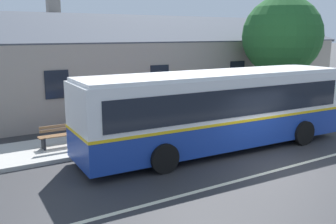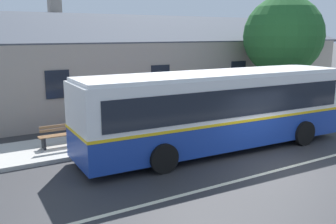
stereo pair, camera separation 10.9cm
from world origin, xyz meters
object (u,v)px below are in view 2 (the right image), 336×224
object	(u,v)px
bench_by_building	(62,136)
street_tree_primary	(284,39)
bus_stop_sign	(303,87)
transit_bus	(218,108)

from	to	relation	value
bench_by_building	street_tree_primary	distance (m)	13.43
street_tree_primary	bus_stop_sign	distance (m)	3.08
transit_bus	bench_by_building	xyz separation A→B (m)	(-5.23, 3.02, -1.06)
transit_bus	bus_stop_sign	world-z (taller)	transit_bus
transit_bus	street_tree_primary	xyz separation A→B (m)	(7.69, 3.84, 2.54)
street_tree_primary	bus_stop_sign	world-z (taller)	street_tree_primary
transit_bus	bench_by_building	distance (m)	6.13
bench_by_building	bus_stop_sign	world-z (taller)	bus_stop_sign
transit_bus	street_tree_primary	world-z (taller)	street_tree_primary
transit_bus	street_tree_primary	bearing A→B (deg)	26.53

